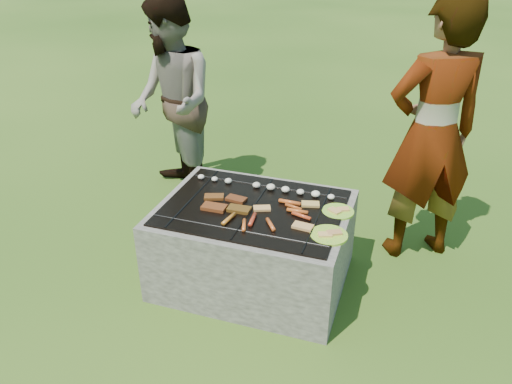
% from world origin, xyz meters
% --- Properties ---
extents(lawn, '(60.00, 60.00, 0.00)m').
position_xyz_m(lawn, '(0.00, 0.00, 0.00)').
color(lawn, '#254912').
rests_on(lawn, ground).
extents(fire_pit, '(1.30, 1.00, 0.62)m').
position_xyz_m(fire_pit, '(0.00, 0.00, 0.28)').
color(fire_pit, '#A49D92').
rests_on(fire_pit, ground).
extents(mushrooms, '(1.05, 0.06, 0.04)m').
position_xyz_m(mushrooms, '(0.04, 0.28, 0.63)').
color(mushrooms, '#F3E3CE').
rests_on(mushrooms, fire_pit).
extents(pork_slabs, '(0.39, 0.26, 0.02)m').
position_xyz_m(pork_slabs, '(-0.19, -0.05, 0.62)').
color(pork_slabs, '#9C531C').
rests_on(pork_slabs, fire_pit).
extents(sausages, '(0.54, 0.46, 0.03)m').
position_xyz_m(sausages, '(0.16, -0.09, 0.63)').
color(sausages, '#F14E27').
rests_on(sausages, fire_pit).
extents(bread_on_grate, '(0.45, 0.39, 0.02)m').
position_xyz_m(bread_on_grate, '(0.29, -0.02, 0.62)').
color(bread_on_grate, '#D0C06A').
rests_on(bread_on_grate, fire_pit).
extents(plate_far, '(0.28, 0.28, 0.03)m').
position_xyz_m(plate_far, '(0.56, 0.13, 0.61)').
color(plate_far, '#C7D533').
rests_on(plate_far, fire_pit).
extents(plate_near, '(0.29, 0.29, 0.03)m').
position_xyz_m(plate_near, '(0.56, -0.19, 0.61)').
color(plate_near, '#FDFA3C').
rests_on(plate_near, fire_pit).
extents(cook, '(0.86, 0.77, 1.98)m').
position_xyz_m(cook, '(1.10, 0.77, 0.99)').
color(cook, '#9F9785').
rests_on(cook, ground).
extents(bystander, '(1.12, 1.14, 1.85)m').
position_xyz_m(bystander, '(-1.12, 1.03, 0.92)').
color(bystander, gray).
rests_on(bystander, ground).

